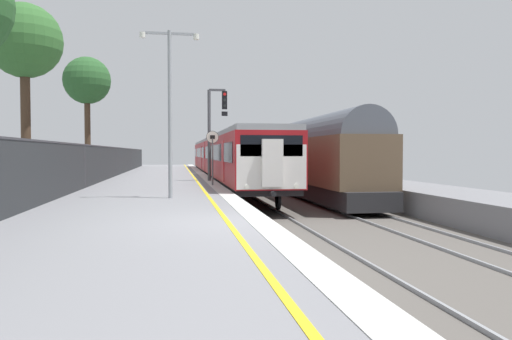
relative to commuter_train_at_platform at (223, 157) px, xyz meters
name	(u,v)px	position (x,y,z in m)	size (l,w,h in m)	color
ground	(354,245)	(0.55, -26.73, -1.88)	(17.40, 110.00, 1.21)	gray
commuter_train_at_platform	(223,157)	(0.00, 0.00, 0.00)	(2.83, 39.27, 3.81)	maroon
freight_train_adjacent_track	(257,154)	(4.00, 8.76, 0.14)	(2.60, 56.93, 4.41)	#232326
signal_gantry	(214,124)	(-1.48, -10.26, 1.90)	(1.10, 0.24, 5.07)	#47474C
speed_limit_sign	(212,151)	(-1.85, -14.04, 0.39)	(0.59, 0.08, 2.60)	#59595B
platform_lamp_mid	(170,100)	(-3.77, -20.55, 2.10)	(2.00, 0.20, 5.71)	#93999E
background_tree_left	(23,44)	(-9.67, -16.35, 4.68)	(3.00, 3.00, 7.59)	#473323
background_tree_right	(86,83)	(-9.83, -0.75, 5.25)	(3.32, 3.32, 8.34)	#473323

